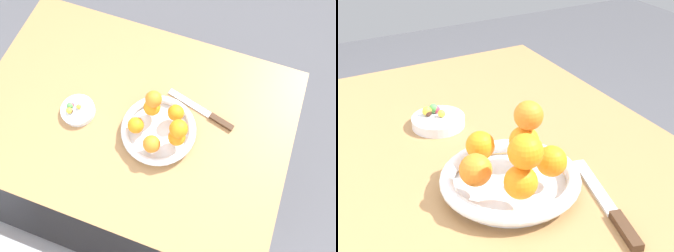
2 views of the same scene
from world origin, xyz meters
The scene contains 17 objects.
ground_plane centered at (0.00, 0.00, 0.00)m, with size 6.00×6.00×0.00m, color #4C4C51.
dining_table centered at (0.00, 0.00, 0.65)m, with size 1.10×0.76×0.74m.
fruit_bowl centered at (-0.11, 0.03, 0.76)m, with size 0.25×0.25×0.04m.
candy_dish centered at (0.18, 0.05, 0.75)m, with size 0.12×0.12×0.02m, color silver.
orange_0 centered at (-0.04, 0.05, 0.81)m, with size 0.05×0.05×0.05m, color orange.
orange_1 centered at (-0.11, 0.10, 0.81)m, with size 0.06×0.06×0.06m, color orange.
orange_2 centered at (-0.18, 0.05, 0.81)m, with size 0.06×0.06×0.06m, color orange.
orange_3 centered at (-0.15, -0.03, 0.81)m, with size 0.06×0.06×0.06m, color orange.
orange_4 centered at (-0.07, -0.02, 0.81)m, with size 0.06×0.06×0.06m, color orange.
orange_5 centered at (-0.18, 0.04, 0.87)m, with size 0.06×0.06×0.06m, color orange.
orange_6 centered at (-0.07, -0.03, 0.86)m, with size 0.05×0.05×0.05m, color orange.
candy_ball_0 centered at (0.20, 0.04, 0.77)m, with size 0.02×0.02×0.02m, color #C6384C.
candy_ball_1 centered at (0.20, 0.07, 0.77)m, with size 0.02×0.02×0.02m, color gold.
candy_ball_2 centered at (0.18, 0.04, 0.77)m, with size 0.02×0.02×0.02m, color gold.
candy_ball_3 centered at (0.20, 0.07, 0.77)m, with size 0.02×0.02×0.02m, color #472819.
candy_ball_4 centered at (0.21, 0.05, 0.77)m, with size 0.02×0.02×0.02m, color #4C9947.
knife centered at (-0.24, -0.10, 0.75)m, with size 0.26×0.09×0.01m.
Camera 1 is at (-0.27, 0.39, 1.78)m, focal length 35.00 mm.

